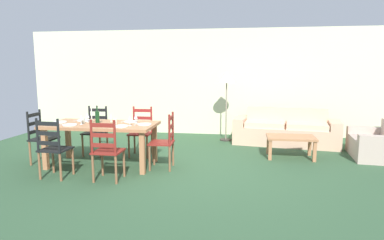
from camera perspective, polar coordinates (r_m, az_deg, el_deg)
name	(u,v)px	position (r m, az deg, el deg)	size (l,w,h in m)	color
ground_plane	(186,171)	(5.68, -0.95, -8.69)	(9.60, 9.60, 0.02)	#305134
wall_far	(208,82)	(8.69, 2.68, 6.48)	(9.60, 0.16, 2.70)	beige
dining_table	(101,128)	(6.01, -15.30, -1.42)	(1.90, 0.96, 0.75)	#B5764D
dining_chair_near_left	(54,148)	(5.58, -22.69, -4.48)	(0.44, 0.42, 0.96)	black
dining_chair_near_right	(107,150)	(5.18, -14.42, -5.06)	(0.42, 0.40, 0.96)	maroon
dining_chair_far_left	(96,131)	(6.86, -16.18, -1.79)	(0.42, 0.40, 0.96)	black
dining_chair_far_right	(141,132)	(6.58, -8.73, -1.98)	(0.42, 0.40, 0.96)	maroon
dining_chair_head_west	(41,137)	(6.57, -24.47, -2.69)	(0.40, 0.42, 0.96)	black
dining_chair_head_east	(164,141)	(5.68, -4.75, -3.62)	(0.42, 0.44, 0.96)	maroon
dinner_plate_near_left	(70,125)	(5.97, -20.26, -0.78)	(0.24, 0.24, 0.02)	white
fork_near_left	(62,125)	(6.04, -21.50, -0.79)	(0.02, 0.17, 0.01)	silver
dinner_plate_near_right	(121,126)	(5.59, -12.15, -1.04)	(0.24, 0.24, 0.02)	white
fork_near_right	(112,126)	(5.65, -13.57, -1.06)	(0.02, 0.17, 0.01)	silver
dinner_plate_far_left	(84,120)	(6.40, -18.11, -0.06)	(0.24, 0.24, 0.02)	white
fork_far_left	(76,120)	(6.47, -19.30, -0.08)	(0.02, 0.17, 0.01)	silver
dinner_plate_far_right	(131,121)	(6.05, -10.48, -0.25)	(0.24, 0.24, 0.02)	white
fork_far_right	(123,122)	(6.11, -11.81, -0.27)	(0.02, 0.17, 0.01)	silver
dinner_plate_head_west	(60,122)	(6.35, -21.79, -0.33)	(0.24, 0.24, 0.02)	white
fork_head_west	(52,122)	(6.42, -22.94, -0.34)	(0.02, 0.17, 0.01)	silver
dinner_plate_head_east	(144,124)	(5.72, -8.17, -0.72)	(0.24, 0.24, 0.02)	white
fork_head_east	(136,124)	(5.76, -9.60, -0.74)	(0.02, 0.17, 0.01)	silver
wine_bottle	(97,117)	(5.97, -15.96, 0.49)	(0.07, 0.07, 0.32)	#143819
wine_glass_near_left	(81,118)	(5.98, -18.50, 0.32)	(0.06, 0.06, 0.16)	white
wine_glass_near_right	(130,119)	(5.63, -10.64, 0.12)	(0.06, 0.06, 0.16)	white
wine_glass_far_left	(87,116)	(6.23, -17.52, 0.68)	(0.06, 0.06, 0.16)	white
wine_glass_far_right	(136,117)	(5.90, -9.64, 0.54)	(0.06, 0.06, 0.16)	white
coffee_cup_primary	(115,121)	(5.88, -13.10, -0.24)	(0.07, 0.07, 0.09)	beige
coffee_cup_secondary	(83,121)	(6.10, -18.27, -0.15)	(0.07, 0.07, 0.09)	beige
candle_tall	(92,119)	(6.07, -16.84, 0.19)	(0.05, 0.05, 0.27)	#998C66
candle_short	(111,122)	(5.87, -13.72, -0.29)	(0.05, 0.05, 0.17)	#998C66
couch	(285,131)	(7.83, 15.76, -1.88)	(2.37, 1.11, 0.80)	#DDAE8E
coffee_table	(291,140)	(6.63, 16.61, -3.24)	(0.90, 0.56, 0.42)	#B5764D
armchair_upholstered	(378,145)	(7.30, 29.34, -3.78)	(0.91, 1.23, 0.72)	#BDA596
standing_lamp	(227,81)	(7.84, 5.97, 6.64)	(0.40, 0.40, 1.64)	#332D28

